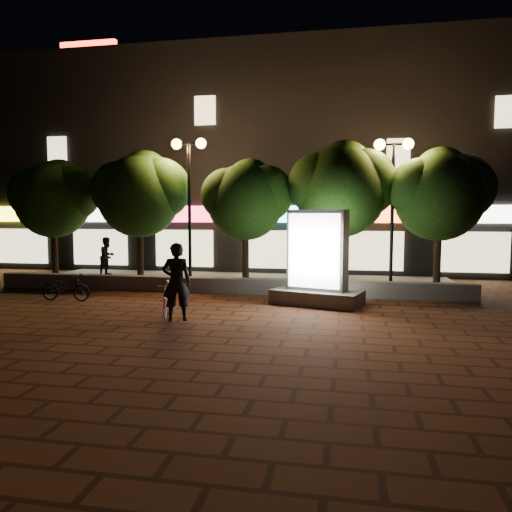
% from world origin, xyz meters
% --- Properties ---
extents(ground, '(80.00, 80.00, 0.00)m').
position_xyz_m(ground, '(0.00, 0.00, 0.00)').
color(ground, '#512D19').
rests_on(ground, ground).
extents(retaining_wall, '(16.00, 0.45, 0.50)m').
position_xyz_m(retaining_wall, '(0.00, 4.00, 0.25)').
color(retaining_wall, slate).
rests_on(retaining_wall, ground).
extents(sidewalk, '(16.00, 5.00, 0.08)m').
position_xyz_m(sidewalk, '(0.00, 6.50, 0.04)').
color(sidewalk, slate).
rests_on(sidewalk, ground).
extents(building_block, '(28.00, 8.12, 11.30)m').
position_xyz_m(building_block, '(-0.01, 12.99, 5.00)').
color(building_block, black).
rests_on(building_block, ground).
extents(tree_far_left, '(3.36, 2.80, 4.63)m').
position_xyz_m(tree_far_left, '(-6.95, 5.46, 3.29)').
color(tree_far_left, '#322213').
rests_on(tree_far_left, sidewalk).
extents(tree_left, '(3.60, 3.00, 4.89)m').
position_xyz_m(tree_left, '(-3.45, 5.46, 3.44)').
color(tree_left, '#322213').
rests_on(tree_left, sidewalk).
extents(tree_mid, '(3.24, 2.70, 4.50)m').
position_xyz_m(tree_mid, '(0.55, 5.46, 3.22)').
color(tree_mid, '#322213').
rests_on(tree_mid, sidewalk).
extents(tree_right, '(3.72, 3.10, 5.07)m').
position_xyz_m(tree_right, '(3.86, 5.46, 3.57)').
color(tree_right, '#322213').
rests_on(tree_right, sidewalk).
extents(tree_far_right, '(3.48, 2.90, 4.76)m').
position_xyz_m(tree_far_right, '(7.05, 5.46, 3.37)').
color(tree_far_right, '#322213').
rests_on(tree_far_right, sidewalk).
extents(street_lamp_left, '(1.26, 0.36, 5.18)m').
position_xyz_m(street_lamp_left, '(-1.50, 5.20, 4.03)').
color(street_lamp_left, black).
rests_on(street_lamp_left, sidewalk).
extents(street_lamp_right, '(1.26, 0.36, 4.98)m').
position_xyz_m(street_lamp_right, '(5.50, 5.20, 3.89)').
color(street_lamp_right, black).
rests_on(street_lamp_right, sidewalk).
extents(ad_kiosk, '(2.78, 1.94, 2.74)m').
position_xyz_m(ad_kiosk, '(3.22, 2.52, 1.10)').
color(ad_kiosk, slate).
rests_on(ad_kiosk, ground).
extents(scooter_pink, '(0.79, 1.55, 0.90)m').
position_xyz_m(scooter_pink, '(-0.47, 0.19, 0.45)').
color(scooter_pink, '#E99DC2').
rests_on(scooter_pink, ground).
extents(rider, '(0.80, 0.64, 1.93)m').
position_xyz_m(rider, '(-0.04, -0.27, 0.96)').
color(rider, black).
rests_on(rider, ground).
extents(scooter_parked, '(1.55, 0.56, 0.81)m').
position_xyz_m(scooter_parked, '(-4.25, 1.68, 0.41)').
color(scooter_parked, black).
rests_on(scooter_parked, ground).
extents(pedestrian, '(0.77, 0.89, 1.58)m').
position_xyz_m(pedestrian, '(-5.68, 7.05, 0.87)').
color(pedestrian, black).
rests_on(pedestrian, sidewalk).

